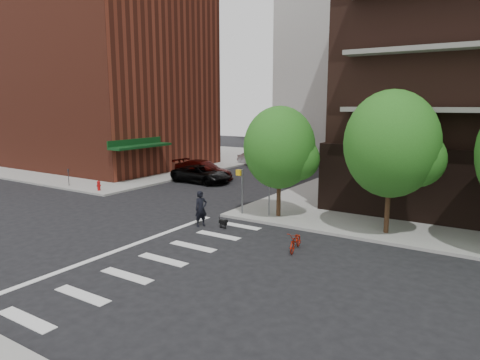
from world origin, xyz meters
TOP-DOWN VIEW (x-y plane):
  - ground at (0.00, 0.00)m, footprint 120.00×120.00m
  - sidewalk_nw at (-24.50, 23.50)m, footprint 31.00×33.00m
  - crosswalk at (2.21, -0.00)m, footprint 3.85×13.00m
  - midrise_nw at (-22.00, 18.00)m, footprint 21.40×15.50m
  - tree_a at (4.00, 8.50)m, footprint 4.00×4.00m
  - tree_b at (10.00, 8.50)m, footprint 4.50×4.50m
  - pedestrian_signal at (2.32, 7.92)m, footprint 2.18×0.67m
  - fire_hydrant at (-10.50, 7.80)m, footprint 0.24×0.24m
  - parking_meter at (-14.00, 7.80)m, footprint 0.10×0.08m
  - parked_car_black at (-6.58, 15.02)m, footprint 2.50×5.23m
  - parked_car_maroon at (-7.47, 16.44)m, footprint 2.59×5.73m
  - parked_car_silver at (-8.16, 26.86)m, footprint 1.49×4.23m
  - scooter at (7.18, 4.06)m, footprint 0.90×1.75m
  - dog_walker at (1.28, 4.84)m, footprint 0.82×0.70m
  - dog at (2.52, 5.13)m, footprint 0.62×0.32m

SIDE VIEW (x-z plane):
  - ground at x=0.00m, z-range 0.00..0.00m
  - crosswalk at x=2.21m, z-range 0.00..0.01m
  - sidewalk_nw at x=-24.50m, z-range 0.00..0.15m
  - dog at x=2.52m, z-range 0.07..0.58m
  - scooter at x=7.18m, z-range 0.00..0.88m
  - fire_hydrant at x=-10.50m, z-range 0.19..0.92m
  - parked_car_silver at x=-8.16m, z-range 0.00..1.39m
  - parked_car_black at x=-6.58m, z-range 0.00..1.44m
  - parked_car_maroon at x=-7.47m, z-range 0.00..1.63m
  - dog_walker at x=1.28m, z-range 0.00..1.91m
  - parking_meter at x=-14.00m, z-range 0.30..1.62m
  - pedestrian_signal at x=2.32m, z-range 0.55..3.15m
  - tree_a at x=4.00m, z-range 1.09..6.99m
  - tree_b at x=10.00m, z-range 1.22..7.87m
  - midrise_nw at x=-22.00m, z-range 0.15..20.15m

